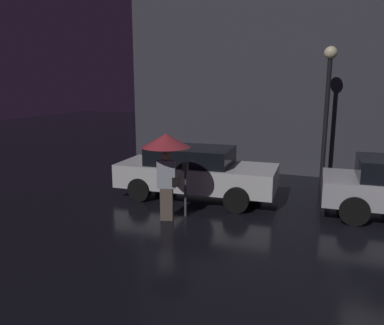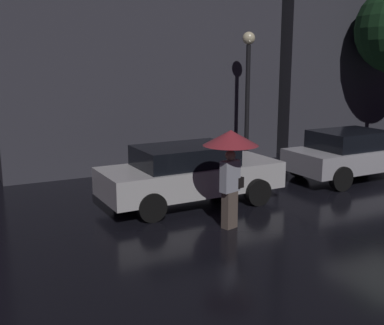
{
  "view_description": "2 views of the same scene",
  "coord_description": "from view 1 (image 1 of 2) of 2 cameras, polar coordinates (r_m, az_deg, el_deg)",
  "views": [
    {
      "loc": [
        -1.8,
        -8.38,
        3.15
      ],
      "look_at": [
        -5.07,
        0.36,
        1.21
      ],
      "focal_mm": 35.0,
      "sensor_mm": 36.0,
      "label": 1
    },
    {
      "loc": [
        -10.24,
        -8.89,
        3.43
      ],
      "look_at": [
        -5.58,
        0.59,
        1.18
      ],
      "focal_mm": 45.0,
      "sensor_mm": 36.0,
      "label": 2
    }
  ],
  "objects": [
    {
      "name": "building_facade_left",
      "position": [
        15.24,
        10.15,
        17.93
      ],
      "size": [
        9.23,
        3.0,
        9.66
      ],
      "color": "#3D3D47",
      "rests_on": "ground"
    },
    {
      "name": "parking_meter",
      "position": [
        9.0,
        -1.01,
        -3.19
      ],
      "size": [
        0.12,
        0.1,
        1.35
      ],
      "color": "#4C5154",
      "rests_on": "ground"
    },
    {
      "name": "parked_car_white",
      "position": [
        10.53,
        0.5,
        -1.34
      ],
      "size": [
        4.47,
        1.92,
        1.44
      ],
      "rotation": [
        0.0,
        0.0,
        0.04
      ],
      "color": "silver",
      "rests_on": "ground"
    },
    {
      "name": "street_lamp_near",
      "position": [
        12.34,
        19.98,
        9.85
      ],
      "size": [
        0.39,
        0.39,
        4.28
      ],
      "color": "black",
      "rests_on": "ground"
    },
    {
      "name": "pedestrian_with_umbrella",
      "position": [
        8.6,
        -3.97,
        1.85
      ],
      "size": [
        1.13,
        1.13,
        2.06
      ],
      "rotation": [
        0.0,
        0.0,
        3.43
      ],
      "color": "#66564C",
      "rests_on": "ground"
    }
  ]
}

